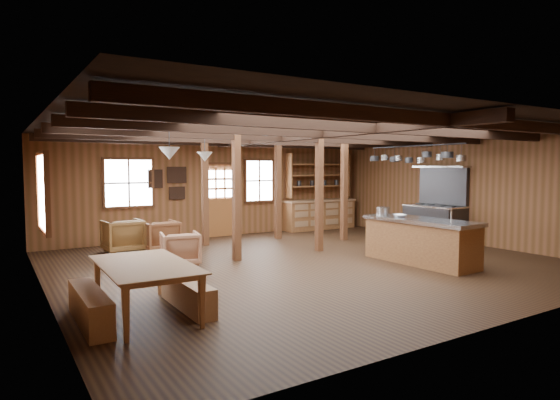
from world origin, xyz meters
The scene contains 22 objects.
room centered at (0.00, 0.00, 1.40)m, with size 10.04×9.04×2.84m.
ceiling_joists centered at (0.00, 0.18, 2.68)m, with size 9.80×8.82×0.18m.
timber_posts centered at (0.52, 2.08, 1.40)m, with size 3.95×2.35×2.80m.
back_door centered at (0.00, 4.45, 0.88)m, with size 1.02×0.08×2.15m.
window_back_left centered at (-2.60, 4.46, 1.60)m, with size 1.32×0.06×1.32m.
window_back_right centered at (1.30, 4.46, 1.60)m, with size 1.02×0.06×1.32m.
window_left centered at (-4.96, 0.50, 1.60)m, with size 0.14×1.24×1.32m.
notice_boards centered at (-1.50, 4.46, 1.64)m, with size 1.08×0.03×0.90m.
back_counter centered at (3.40, 4.20, 0.60)m, with size 2.55×0.60×2.45m.
pendant_lamps centered at (-2.25, 1.00, 2.25)m, with size 1.86×2.36×0.66m.
pot_rack centered at (3.46, 0.29, 2.27)m, with size 0.42×3.00×0.45m.
kitchen_island centered at (1.93, -1.30, 0.48)m, with size 0.97×2.53×1.20m.
step_stool centered at (3.00, -0.28, 0.20)m, with size 0.46×0.32×0.41m, color #8E6340.
commercial_range centered at (4.65, 0.57, 0.65)m, with size 0.85×1.66×2.05m.
dining_table centered at (-3.90, -1.70, 0.35)m, with size 2.01×1.12×0.71m, color #9B6C46.
bench_wall centered at (-4.65, -1.70, 0.22)m, with size 0.30×1.59×0.44m, color #8E6340.
bench_aisle centered at (-3.34, -1.70, 0.21)m, with size 0.28×1.50×0.41m, color #8E6340.
armchair_a centered at (-3.06, 3.26, 0.39)m, with size 0.84×0.87×0.79m, color brown.
armchair_b centered at (-2.26, 2.96, 0.37)m, with size 0.79×0.81×0.74m, color brown.
armchair_c centered at (-2.43, 1.13, 0.35)m, with size 0.74×0.76×0.69m, color #966244.
counter_pot centered at (1.82, -0.29, 1.03)m, with size 0.29×0.29×0.18m, color #B0B2B7.
bowl centered at (1.75, -0.87, 0.97)m, with size 0.27×0.27×0.07m, color silver.
Camera 1 is at (-5.69, -7.96, 2.01)m, focal length 30.00 mm.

